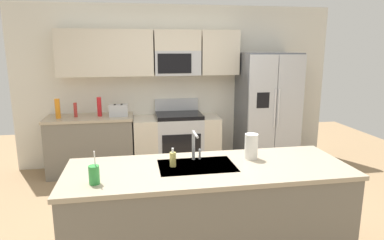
{
  "coord_description": "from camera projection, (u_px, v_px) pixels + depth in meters",
  "views": [
    {
      "loc": [
        -0.74,
        -3.43,
        1.94
      ],
      "look_at": [
        -0.03,
        0.6,
        1.05
      ],
      "focal_mm": 31.48,
      "sensor_mm": 36.0,
      "label": 1
    }
  ],
  "objects": [
    {
      "name": "bottle_orange",
      "position": [
        58.0,
        109.0,
        4.97
      ],
      "size": [
        0.07,
        0.07,
        0.29
      ],
      "primitive_type": "cylinder",
      "color": "orange",
      "rests_on": "back_counter"
    },
    {
      "name": "back_counter",
      "position": [
        91.0,
        145.0,
        5.23
      ],
      "size": [
        1.31,
        0.63,
        0.9
      ],
      "color": "slate",
      "rests_on": "ground"
    },
    {
      "name": "kitchen_wall_unit",
      "position": [
        170.0,
        76.0,
        5.5
      ],
      "size": [
        5.2,
        0.43,
        2.6
      ],
      "color": "silver",
      "rests_on": "ground"
    },
    {
      "name": "drink_cup_green",
      "position": [
        94.0,
        175.0,
        2.6
      ],
      "size": [
        0.08,
        0.08,
        0.27
      ],
      "color": "green",
      "rests_on": "island_counter"
    },
    {
      "name": "bottle_red",
      "position": [
        99.0,
        107.0,
        5.13
      ],
      "size": [
        0.07,
        0.07,
        0.29
      ],
      "primitive_type": "cylinder",
      "color": "red",
      "rests_on": "back_counter"
    },
    {
      "name": "refrigerator",
      "position": [
        267.0,
        110.0,
        5.54
      ],
      "size": [
        0.9,
        0.76,
        1.85
      ],
      "color": "#4C4F54",
      "rests_on": "ground"
    },
    {
      "name": "ground_plane",
      "position": [
        204.0,
        221.0,
        3.84
      ],
      "size": [
        9.0,
        9.0,
        0.0
      ],
      "primitive_type": "plane",
      "color": "#997A56",
      "rests_on": "ground"
    },
    {
      "name": "range_oven",
      "position": [
        177.0,
        141.0,
        5.46
      ],
      "size": [
        1.36,
        0.61,
        1.1
      ],
      "color": "#B7BABF",
      "rests_on": "ground"
    },
    {
      "name": "island_counter",
      "position": [
        208.0,
        213.0,
        3.08
      ],
      "size": [
        2.51,
        0.89,
        0.9
      ],
      "color": "slate",
      "rests_on": "ground"
    },
    {
      "name": "sink_faucet",
      "position": [
        195.0,
        143.0,
        3.11
      ],
      "size": [
        0.08,
        0.21,
        0.28
      ],
      "color": "#B7BABF",
      "rests_on": "island_counter"
    },
    {
      "name": "toaster",
      "position": [
        118.0,
        110.0,
        5.14
      ],
      "size": [
        0.28,
        0.16,
        0.18
      ],
      "color": "#B7BABF",
      "rests_on": "back_counter"
    },
    {
      "name": "pepper_mill",
      "position": [
        75.0,
        110.0,
        5.08
      ],
      "size": [
        0.05,
        0.05,
        0.22
      ],
      "primitive_type": "cylinder",
      "color": "#B2332D",
      "rests_on": "back_counter"
    },
    {
      "name": "paper_towel_roll",
      "position": [
        251.0,
        146.0,
        3.18
      ],
      "size": [
        0.12,
        0.12,
        0.24
      ],
      "primitive_type": "cylinder",
      "color": "white",
      "rests_on": "island_counter"
    },
    {
      "name": "soap_dispenser",
      "position": [
        173.0,
        159.0,
        2.98
      ],
      "size": [
        0.06,
        0.06,
        0.17
      ],
      "color": "#D8CC66",
      "rests_on": "island_counter"
    }
  ]
}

